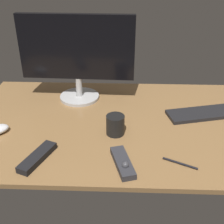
{
  "coord_description": "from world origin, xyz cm",
  "views": [
    {
      "loc": [
        0.44,
        -114.1,
        72.06
      ],
      "look_at": [
        -3.82,
        -2.05,
        8.0
      ],
      "focal_mm": 47.14,
      "sensor_mm": 36.0,
      "label": 1
    }
  ],
  "objects_px": {
    "monitor": "(76,54)",
    "pen": "(179,163)",
    "tv_remote": "(36,157)",
    "media_remote": "(122,163)",
    "coffee_mug": "(114,125)",
    "keyboard": "(207,113)"
  },
  "relations": [
    {
      "from": "monitor",
      "to": "keyboard",
      "type": "bearing_deg",
      "value": -11.53
    },
    {
      "from": "keyboard",
      "to": "media_remote",
      "type": "distance_m",
      "value": 0.56
    },
    {
      "from": "monitor",
      "to": "pen",
      "type": "xyz_separation_m",
      "value": [
        0.44,
        -0.52,
        -0.24
      ]
    },
    {
      "from": "media_remote",
      "to": "monitor",
      "type": "bearing_deg",
      "value": -172.91
    },
    {
      "from": "keyboard",
      "to": "pen",
      "type": "distance_m",
      "value": 0.42
    },
    {
      "from": "monitor",
      "to": "pen",
      "type": "relative_size",
      "value": 4.24
    },
    {
      "from": "coffee_mug",
      "to": "pen",
      "type": "xyz_separation_m",
      "value": [
        0.24,
        -0.19,
        -0.04
      ]
    },
    {
      "from": "media_remote",
      "to": "pen",
      "type": "height_order",
      "value": "media_remote"
    },
    {
      "from": "pen",
      "to": "media_remote",
      "type": "bearing_deg",
      "value": -149.68
    },
    {
      "from": "monitor",
      "to": "keyboard",
      "type": "xyz_separation_m",
      "value": [
        0.63,
        -0.15,
        -0.23
      ]
    },
    {
      "from": "keyboard",
      "to": "pen",
      "type": "height_order",
      "value": "keyboard"
    },
    {
      "from": "monitor",
      "to": "tv_remote",
      "type": "bearing_deg",
      "value": -98.05
    },
    {
      "from": "media_remote",
      "to": "pen",
      "type": "relative_size",
      "value": 1.37
    },
    {
      "from": "keyboard",
      "to": "coffee_mug",
      "type": "relative_size",
      "value": 4.51
    },
    {
      "from": "monitor",
      "to": "pen",
      "type": "bearing_deg",
      "value": -48.02
    },
    {
      "from": "coffee_mug",
      "to": "media_remote",
      "type": "bearing_deg",
      "value": -80.88
    },
    {
      "from": "tv_remote",
      "to": "coffee_mug",
      "type": "bearing_deg",
      "value": -34.48
    },
    {
      "from": "coffee_mug",
      "to": "tv_remote",
      "type": "bearing_deg",
      "value": -146.53
    },
    {
      "from": "keyboard",
      "to": "tv_remote",
      "type": "height_order",
      "value": "tv_remote"
    },
    {
      "from": "media_remote",
      "to": "tv_remote",
      "type": "height_order",
      "value": "media_remote"
    },
    {
      "from": "media_remote",
      "to": "coffee_mug",
      "type": "bearing_deg",
      "value": 172.94
    },
    {
      "from": "keyboard",
      "to": "tv_remote",
      "type": "relative_size",
      "value": 2.09
    }
  ]
}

